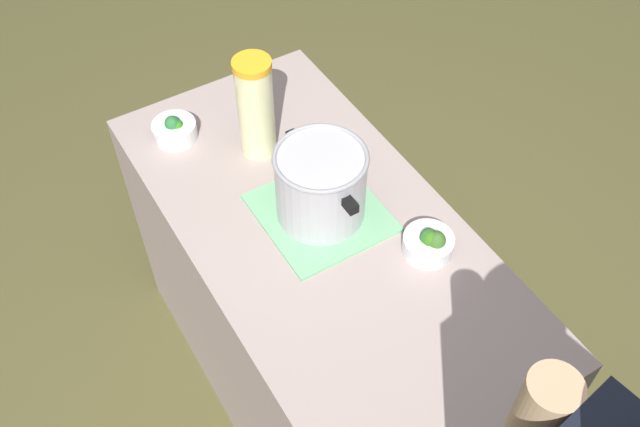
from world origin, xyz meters
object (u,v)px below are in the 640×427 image
broccoli_bowl_center (429,243)px  cooking_pot (321,184)px  broccoli_bowl_front (174,129)px  lemonade_pitcher (255,108)px

broccoli_bowl_center → cooking_pot: bearing=-145.8°
cooking_pot → broccoli_bowl_front: cooking_pot is taller
broccoli_bowl_center → broccoli_bowl_front: bearing=-152.4°
cooking_pot → broccoli_bowl_center: size_ratio=2.39×
cooking_pot → lemonade_pitcher: (-0.29, -0.02, 0.04)m
broccoli_bowl_front → lemonade_pitcher: bearing=46.9°
cooking_pot → broccoli_bowl_front: size_ratio=2.42×
lemonade_pitcher → broccoli_bowl_center: (0.53, 0.19, -0.12)m
lemonade_pitcher → broccoli_bowl_front: bearing=-133.1°
cooking_pot → broccoli_bowl_front: bearing=-156.2°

